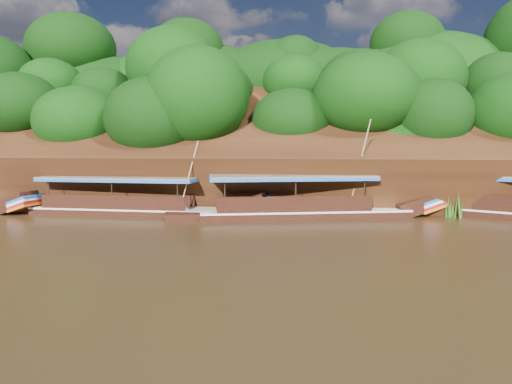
{
  "coord_description": "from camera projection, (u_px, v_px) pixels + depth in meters",
  "views": [
    {
      "loc": [
        -1.6,
        -23.13,
        4.99
      ],
      "look_at": [
        -4.77,
        7.0,
        1.76
      ],
      "focal_mm": 35.0,
      "sensor_mm": 36.0,
      "label": 1
    }
  ],
  "objects": [
    {
      "name": "ground",
      "position": [
        342.0,
        246.0,
        23.23
      ],
      "size": [
        160.0,
        160.0,
        0.0
      ],
      "primitive_type": "plane",
      "color": "black",
      "rests_on": "ground"
    },
    {
      "name": "reeds",
      "position": [
        287.0,
        202.0,
        32.85
      ],
      "size": [
        48.57,
        2.27,
        1.85
      ],
      "color": "#2B5B16",
      "rests_on": "ground"
    },
    {
      "name": "riverbank",
      "position": [
        326.0,
        173.0,
        45.51
      ],
      "size": [
        120.0,
        30.06,
        19.4
      ],
      "color": "black",
      "rests_on": "ground"
    },
    {
      "name": "boat_2",
      "position": [
        143.0,
        207.0,
        32.75
      ],
      "size": [
        16.01,
        3.18,
        5.34
      ],
      "rotation": [
        0.0,
        0.0,
        -0.06
      ],
      "color": "black",
      "rests_on": "ground"
    },
    {
      "name": "boat_1",
      "position": [
        317.0,
        208.0,
        31.77
      ],
      "size": [
        15.84,
        5.55,
        6.67
      ],
      "rotation": [
        0.0,
        0.0,
        0.22
      ],
      "color": "black",
      "rests_on": "ground"
    }
  ]
}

